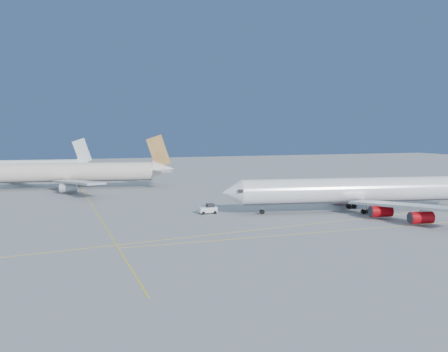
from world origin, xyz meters
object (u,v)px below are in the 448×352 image
(airliner_virgin, at_px, (361,190))
(airliner_etihad, at_px, (72,172))
(airliner_third, at_px, (15,167))
(pushback_tug, at_px, (208,209))

(airliner_virgin, bearing_deg, airliner_etihad, 141.10)
(airliner_virgin, relative_size, airliner_etihad, 0.98)
(airliner_etihad, relative_size, airliner_third, 1.13)
(airliner_virgin, bearing_deg, pushback_tug, 175.37)
(airliner_third, height_order, pushback_tug, airliner_third)
(airliner_virgin, bearing_deg, airliner_third, 136.71)
(airliner_etihad, bearing_deg, airliner_virgin, -39.04)
(airliner_third, bearing_deg, pushback_tug, -57.69)
(airliner_virgin, relative_size, pushback_tug, 16.29)
(airliner_etihad, xyz_separation_m, pushback_tug, (27.50, -62.08, -4.38))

